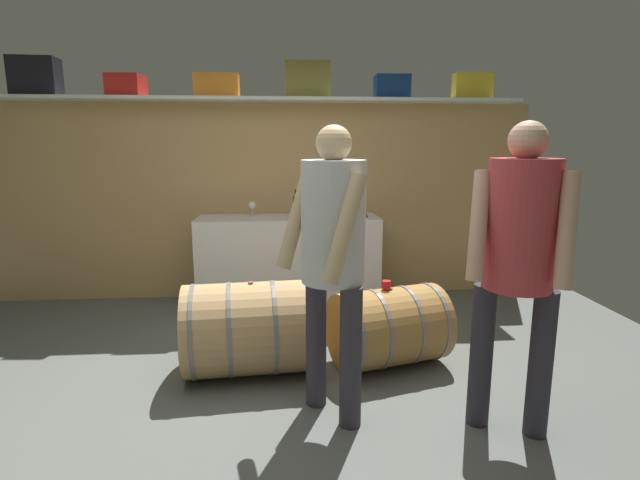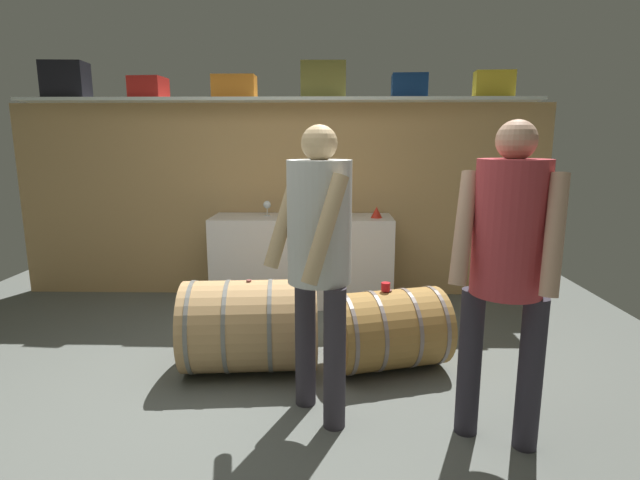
# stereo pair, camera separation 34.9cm
# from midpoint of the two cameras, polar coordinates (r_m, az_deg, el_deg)

# --- Properties ---
(ground_plane) EXTENTS (6.71, 7.88, 0.02)m
(ground_plane) POSITION_cam_midpoint_polar(r_m,az_deg,el_deg) (3.72, -9.67, -14.46)
(ground_plane) COLOR #585D57
(back_wall_panel) EXTENTS (5.51, 0.10, 1.99)m
(back_wall_panel) POSITION_cam_midpoint_polar(r_m,az_deg,el_deg) (5.14, -8.39, 4.46)
(back_wall_panel) COLOR tan
(back_wall_panel) RESTS_ON ground
(high_shelf_board) EXTENTS (5.06, 0.40, 0.03)m
(high_shelf_board) POSITION_cam_midpoint_polar(r_m,az_deg,el_deg) (4.97, -8.84, 15.91)
(high_shelf_board) COLOR silver
(high_shelf_board) RESTS_ON back_wall_panel
(toolcase_black) EXTENTS (0.42, 0.28, 0.35)m
(toolcase_black) POSITION_cam_midpoint_polar(r_m,az_deg,el_deg) (5.54, -31.95, 15.89)
(toolcase_black) COLOR black
(toolcase_black) RESTS_ON high_shelf_board
(toolcase_red) EXTENTS (0.33, 0.32, 0.20)m
(toolcase_red) POSITION_cam_midpoint_polar(r_m,az_deg,el_deg) (5.23, -23.57, 16.20)
(toolcase_red) COLOR red
(toolcase_red) RESTS_ON high_shelf_board
(toolcase_orange) EXTENTS (0.42, 0.23, 0.22)m
(toolcase_orange) POSITION_cam_midpoint_polar(r_m,az_deg,el_deg) (5.03, -14.00, 17.09)
(toolcase_orange) COLOR orange
(toolcase_orange) RESTS_ON high_shelf_board
(toolcase_olive) EXTENTS (0.44, 0.23, 0.34)m
(toolcase_olive) POSITION_cam_midpoint_polar(r_m,az_deg,el_deg) (4.98, -3.61, 18.16)
(toolcase_olive) COLOR olive
(toolcase_olive) RESTS_ON high_shelf_board
(toolcase_navy) EXTENTS (0.35, 0.29, 0.22)m
(toolcase_navy) POSITION_cam_midpoint_polar(r_m,az_deg,el_deg) (5.06, 6.35, 17.33)
(toolcase_navy) COLOR navy
(toolcase_navy) RESTS_ON high_shelf_board
(toolcase_yellow) EXTENTS (0.38, 0.21, 0.25)m
(toolcase_yellow) POSITION_cam_midpoint_polar(r_m,az_deg,el_deg) (5.28, 15.48, 16.91)
(toolcase_yellow) COLOR gold
(toolcase_yellow) RESTS_ON high_shelf_board
(work_cabinet) EXTENTS (1.78, 0.55, 0.88)m
(work_cabinet) POSITION_cam_midpoint_polar(r_m,az_deg,el_deg) (4.90, -5.72, -2.41)
(work_cabinet) COLOR silver
(work_cabinet) RESTS_ON ground
(wine_bottle_dark) EXTENTS (0.06, 0.06, 0.28)m
(wine_bottle_dark) POSITION_cam_midpoint_polar(r_m,az_deg,el_deg) (4.69, -4.95, 3.96)
(wine_bottle_dark) COLOR black
(wine_bottle_dark) RESTS_ON work_cabinet
(wine_glass) EXTENTS (0.08, 0.08, 0.15)m
(wine_glass) POSITION_cam_midpoint_polar(r_m,az_deg,el_deg) (4.88, -9.97, 3.93)
(wine_glass) COLOR white
(wine_glass) RESTS_ON work_cabinet
(red_funnel) EXTENTS (0.11, 0.11, 0.11)m
(red_funnel) POSITION_cam_midpoint_polar(r_m,az_deg,el_deg) (4.78, 2.92, 3.33)
(red_funnel) COLOR red
(red_funnel) RESTS_ON work_cabinet
(wine_barrel_near) EXTENTS (0.91, 0.76, 0.58)m
(wine_barrel_near) POSITION_cam_midpoint_polar(r_m,az_deg,el_deg) (3.60, 5.26, -10.09)
(wine_barrel_near) COLOR olive
(wine_barrel_near) RESTS_ON ground
(wine_barrel_far) EXTENTS (0.98, 0.72, 0.66)m
(wine_barrel_far) POSITION_cam_midpoint_polar(r_m,az_deg,el_deg) (3.51, -10.84, -10.11)
(wine_barrel_far) COLOR tan
(wine_barrel_far) RESTS_ON ground
(tasting_cup) EXTENTS (0.06, 0.06, 0.06)m
(tasting_cup) POSITION_cam_midpoint_polar(r_m,az_deg,el_deg) (3.49, 4.93, -5.28)
(tasting_cup) COLOR red
(tasting_cup) RESTS_ON wine_barrel_near
(winemaker_pouring) EXTENTS (0.52, 0.56, 1.69)m
(winemaker_pouring) POSITION_cam_midpoint_polar(r_m,az_deg,el_deg) (2.71, -2.23, -0.54)
(winemaker_pouring) COLOR #342F38
(winemaker_pouring) RESTS_ON ground
(visitor_tasting) EXTENTS (0.55, 0.47, 1.71)m
(visitor_tasting) POSITION_cam_midpoint_polar(r_m,az_deg,el_deg) (2.70, 18.91, -0.99)
(visitor_tasting) COLOR #2C2932
(visitor_tasting) RESTS_ON ground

